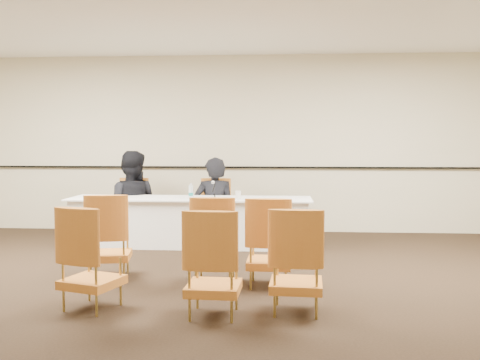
{
  "coord_description": "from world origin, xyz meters",
  "views": [
    {
      "loc": [
        0.79,
        -5.12,
        1.52
      ],
      "look_at": [
        0.23,
        2.6,
        0.98
      ],
      "focal_mm": 40.0,
      "sensor_mm": 36.0,
      "label": 1
    }
  ],
  "objects_px": {
    "panelist_main_chair": "(214,209)",
    "microphone": "(215,190)",
    "panelist_second_chair": "(131,209)",
    "coffee_cup": "(238,195)",
    "aud_chair_back_right": "(296,260)",
    "panel_table": "(190,222)",
    "water_bottle": "(191,191)",
    "aud_chair_front_right": "(269,242)",
    "aud_chair_back_mid": "(214,262)",
    "panelist_main": "(215,215)",
    "drinking_glass": "(191,195)",
    "aud_chair_front_mid": "(215,240)",
    "panelist_second": "(131,209)",
    "aud_chair_back_left": "(92,257)",
    "aud_chair_front_left": "(109,235)"
  },
  "relations": [
    {
      "from": "microphone",
      "to": "aud_chair_front_left",
      "type": "xyz_separation_m",
      "value": [
        -0.99,
        -1.73,
        -0.37
      ]
    },
    {
      "from": "aud_chair_back_mid",
      "to": "microphone",
      "type": "bearing_deg",
      "value": 98.6
    },
    {
      "from": "aud_chair_back_mid",
      "to": "panelist_second_chair",
      "type": "bearing_deg",
      "value": 117.61
    },
    {
      "from": "water_bottle",
      "to": "aud_chair_back_mid",
      "type": "distance_m",
      "value": 3.17
    },
    {
      "from": "aud_chair_front_left",
      "to": "aud_chair_front_mid",
      "type": "bearing_deg",
      "value": -17.76
    },
    {
      "from": "aud_chair_back_right",
      "to": "aud_chair_back_left",
      "type": "bearing_deg",
      "value": -175.75
    },
    {
      "from": "drinking_glass",
      "to": "aud_chair_back_right",
      "type": "xyz_separation_m",
      "value": [
        1.42,
        -2.94,
        -0.29
      ]
    },
    {
      "from": "panelist_main_chair",
      "to": "microphone",
      "type": "distance_m",
      "value": 0.79
    },
    {
      "from": "microphone",
      "to": "aud_chair_back_right",
      "type": "distance_m",
      "value": 3.06
    },
    {
      "from": "panelist_second_chair",
      "to": "aud_chair_front_right",
      "type": "xyz_separation_m",
      "value": [
        2.23,
        -2.67,
        0.0
      ]
    },
    {
      "from": "aud_chair_back_mid",
      "to": "aud_chair_back_right",
      "type": "xyz_separation_m",
      "value": [
        0.72,
        0.15,
        0.0
      ]
    },
    {
      "from": "aud_chair_front_right",
      "to": "panelist_main",
      "type": "bearing_deg",
      "value": 109.99
    },
    {
      "from": "panelist_main_chair",
      "to": "panelist_second_chair",
      "type": "relative_size",
      "value": 1.0
    },
    {
      "from": "panelist_second",
      "to": "water_bottle",
      "type": "bearing_deg",
      "value": 148.48
    },
    {
      "from": "panelist_second_chair",
      "to": "drinking_glass",
      "type": "xyz_separation_m",
      "value": [
        1.07,
        -0.6,
        0.29
      ]
    },
    {
      "from": "panel_table",
      "to": "water_bottle",
      "type": "height_order",
      "value": "water_bottle"
    },
    {
      "from": "aud_chair_front_right",
      "to": "aud_chair_back_right",
      "type": "height_order",
      "value": "same"
    },
    {
      "from": "panelist_second_chair",
      "to": "coffee_cup",
      "type": "height_order",
      "value": "panelist_second_chair"
    },
    {
      "from": "coffee_cup",
      "to": "aud_chair_front_mid",
      "type": "height_order",
      "value": "aud_chair_front_mid"
    },
    {
      "from": "aud_chair_front_mid",
      "to": "aud_chair_back_right",
      "type": "relative_size",
      "value": 1.0
    },
    {
      "from": "panelist_second",
      "to": "aud_chair_back_left",
      "type": "distance_m",
      "value": 3.63
    },
    {
      "from": "aud_chair_front_left",
      "to": "aud_chair_back_left",
      "type": "bearing_deg",
      "value": -89.23
    },
    {
      "from": "microphone",
      "to": "panelist_main_chair",
      "type": "bearing_deg",
      "value": 79.07
    },
    {
      "from": "panelist_second_chair",
      "to": "aud_chair_back_right",
      "type": "bearing_deg",
      "value": -54.79
    },
    {
      "from": "panelist_main",
      "to": "drinking_glass",
      "type": "relative_size",
      "value": 18.12
    },
    {
      "from": "aud_chair_back_mid",
      "to": "panel_table",
      "type": "bearing_deg",
      "value": 105.06
    },
    {
      "from": "microphone",
      "to": "aud_chair_back_right",
      "type": "height_order",
      "value": "microphone"
    },
    {
      "from": "coffee_cup",
      "to": "aud_chair_front_left",
      "type": "relative_size",
      "value": 0.13
    },
    {
      "from": "panelist_second_chair",
      "to": "coffee_cup",
      "type": "xyz_separation_m",
      "value": [
        1.76,
        -0.71,
        0.3
      ]
    },
    {
      "from": "coffee_cup",
      "to": "panelist_second",
      "type": "bearing_deg",
      "value": 157.94
    },
    {
      "from": "panel_table",
      "to": "panelist_main",
      "type": "bearing_deg",
      "value": 61.27
    },
    {
      "from": "panelist_main_chair",
      "to": "aud_chair_front_left",
      "type": "height_order",
      "value": "same"
    },
    {
      "from": "panelist_second_chair",
      "to": "aud_chair_back_mid",
      "type": "relative_size",
      "value": 1.0
    },
    {
      "from": "panel_table",
      "to": "water_bottle",
      "type": "distance_m",
      "value": 0.47
    },
    {
      "from": "aud_chair_back_left",
      "to": "aud_chair_back_right",
      "type": "height_order",
      "value": "same"
    },
    {
      "from": "panelist_second",
      "to": "panelist_main_chair",
      "type": "bearing_deg",
      "value": 178.68
    },
    {
      "from": "panel_table",
      "to": "aud_chair_front_left",
      "type": "xyz_separation_m",
      "value": [
        -0.61,
        -1.89,
        0.12
      ]
    },
    {
      "from": "drinking_glass",
      "to": "aud_chair_front_left",
      "type": "height_order",
      "value": "aud_chair_front_left"
    },
    {
      "from": "panel_table",
      "to": "panelist_main",
      "type": "distance_m",
      "value": 0.61
    },
    {
      "from": "panel_table",
      "to": "aud_chair_back_left",
      "type": "relative_size",
      "value": 3.74
    },
    {
      "from": "panelist_second",
      "to": "aud_chair_back_right",
      "type": "bearing_deg",
      "value": 123.89
    },
    {
      "from": "panelist_main",
      "to": "coffee_cup",
      "type": "height_order",
      "value": "panelist_main"
    },
    {
      "from": "panel_table",
      "to": "panelist_second_chair",
      "type": "relative_size",
      "value": 3.74
    },
    {
      "from": "panelist_main_chair",
      "to": "panelist_second_chair",
      "type": "bearing_deg",
      "value": -180.0
    },
    {
      "from": "coffee_cup",
      "to": "drinking_glass",
      "type": "bearing_deg",
      "value": 171.13
    },
    {
      "from": "water_bottle",
      "to": "aud_chair_back_right",
      "type": "height_order",
      "value": "aud_chair_back_right"
    },
    {
      "from": "microphone",
      "to": "panelist_second_chair",
      "type": "bearing_deg",
      "value": 135.65
    },
    {
      "from": "panelist_second_chair",
      "to": "aud_chair_front_left",
      "type": "relative_size",
      "value": 1.0
    },
    {
      "from": "aud_chair_front_mid",
      "to": "aud_chair_front_right",
      "type": "xyz_separation_m",
      "value": [
        0.58,
        -0.07,
        0.0
      ]
    },
    {
      "from": "water_bottle",
      "to": "aud_chair_back_left",
      "type": "relative_size",
      "value": 0.23
    }
  ]
}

